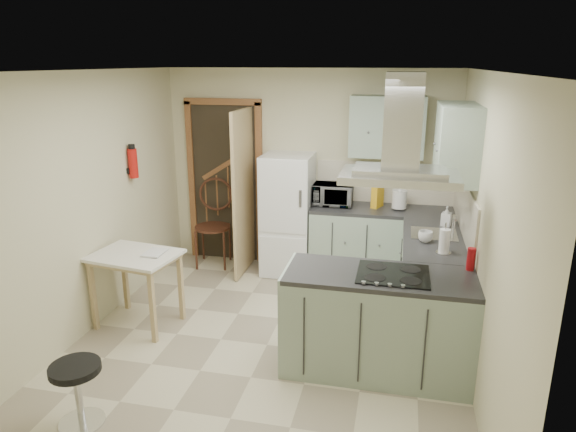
% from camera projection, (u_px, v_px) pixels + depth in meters
% --- Properties ---
extents(floor, '(4.20, 4.20, 0.00)m').
position_uv_depth(floor, '(267.00, 345.00, 4.85)').
color(floor, beige).
rests_on(floor, ground).
extents(ceiling, '(4.20, 4.20, 0.00)m').
position_uv_depth(ceiling, '(263.00, 71.00, 4.13)').
color(ceiling, silver).
rests_on(ceiling, back_wall).
extents(back_wall, '(3.60, 0.00, 3.60)m').
position_uv_depth(back_wall, '(308.00, 171.00, 6.45)').
color(back_wall, beige).
rests_on(back_wall, floor).
extents(left_wall, '(0.00, 4.20, 4.20)m').
position_uv_depth(left_wall, '(82.00, 207.00, 4.87)').
color(left_wall, beige).
rests_on(left_wall, floor).
extents(right_wall, '(0.00, 4.20, 4.20)m').
position_uv_depth(right_wall, '(482.00, 233.00, 4.12)').
color(right_wall, beige).
rests_on(right_wall, floor).
extents(doorway, '(1.10, 0.12, 2.10)m').
position_uv_depth(doorway, '(225.00, 183.00, 6.71)').
color(doorway, brown).
rests_on(doorway, floor).
extents(fridge, '(0.60, 0.60, 1.50)m').
position_uv_depth(fridge, '(288.00, 215.00, 6.36)').
color(fridge, white).
rests_on(fridge, floor).
extents(counter_back, '(1.08, 0.60, 0.90)m').
position_uv_depth(counter_back, '(356.00, 242.00, 6.27)').
color(counter_back, '#9EB2A0').
rests_on(counter_back, floor).
extents(counter_right, '(0.60, 1.95, 0.90)m').
position_uv_depth(counter_right, '(429.00, 269.00, 5.46)').
color(counter_right, '#9EB2A0').
rests_on(counter_right, floor).
extents(splashback, '(1.68, 0.02, 0.50)m').
position_uv_depth(splashback, '(385.00, 183.00, 6.27)').
color(splashback, beige).
rests_on(splashback, counter_back).
extents(wall_cabinet_back, '(0.85, 0.35, 0.70)m').
position_uv_depth(wall_cabinet_back, '(387.00, 127.00, 5.92)').
color(wall_cabinet_back, '#9EB2A0').
rests_on(wall_cabinet_back, back_wall).
extents(wall_cabinet_right, '(0.35, 0.90, 0.70)m').
position_uv_depth(wall_cabinet_right, '(457.00, 142.00, 4.77)').
color(wall_cabinet_right, '#9EB2A0').
rests_on(wall_cabinet_right, right_wall).
extents(peninsula, '(1.55, 0.65, 0.90)m').
position_uv_depth(peninsula, '(378.00, 323.00, 4.34)').
color(peninsula, '#9EB2A0').
rests_on(peninsula, floor).
extents(hob, '(0.58, 0.50, 0.01)m').
position_uv_depth(hob, '(393.00, 274.00, 4.19)').
color(hob, black).
rests_on(hob, peninsula).
extents(extractor_hood, '(0.90, 0.55, 0.10)m').
position_uv_depth(extractor_hood, '(399.00, 177.00, 3.95)').
color(extractor_hood, silver).
rests_on(extractor_hood, ceiling).
extents(sink, '(0.45, 0.40, 0.01)m').
position_uv_depth(sink, '(434.00, 234.00, 5.17)').
color(sink, silver).
rests_on(sink, counter_right).
extents(fire_extinguisher, '(0.10, 0.10, 0.32)m').
position_uv_depth(fire_extinguisher, '(133.00, 163.00, 5.62)').
color(fire_extinguisher, '#B2140F').
rests_on(fire_extinguisher, left_wall).
extents(drop_leaf_table, '(0.89, 0.72, 0.76)m').
position_uv_depth(drop_leaf_table, '(138.00, 290.00, 5.14)').
color(drop_leaf_table, tan).
rests_on(drop_leaf_table, floor).
extents(bentwood_chair, '(0.51, 0.51, 1.03)m').
position_uv_depth(bentwood_chair, '(213.00, 227.00, 6.63)').
color(bentwood_chair, '#491E18').
rests_on(bentwood_chair, floor).
extents(stool, '(0.37, 0.37, 0.49)m').
position_uv_depth(stool, '(78.00, 394.00, 3.74)').
color(stool, black).
rests_on(stool, floor).
extents(microwave, '(0.48, 0.33, 0.26)m').
position_uv_depth(microwave, '(333.00, 194.00, 6.20)').
color(microwave, black).
rests_on(microwave, counter_back).
extents(kettle, '(0.17, 0.17, 0.25)m').
position_uv_depth(kettle, '(399.00, 199.00, 6.00)').
color(kettle, silver).
rests_on(kettle, counter_back).
extents(cereal_box, '(0.15, 0.21, 0.29)m').
position_uv_depth(cereal_box, '(378.00, 195.00, 6.10)').
color(cereal_box, gold).
rests_on(cereal_box, counter_back).
extents(soap_bottle, '(0.12, 0.12, 0.21)m').
position_uv_depth(soap_bottle, '(446.00, 216.00, 5.41)').
color(soap_bottle, silver).
rests_on(soap_bottle, counter_right).
extents(paper_towel, '(0.10, 0.10, 0.24)m').
position_uv_depth(paper_towel, '(444.00, 241.00, 4.63)').
color(paper_towel, silver).
rests_on(paper_towel, counter_right).
extents(cup, '(0.17, 0.17, 0.11)m').
position_uv_depth(cup, '(425.00, 237.00, 4.94)').
color(cup, silver).
rests_on(cup, counter_right).
extents(red_bottle, '(0.09, 0.09, 0.19)m').
position_uv_depth(red_bottle, '(471.00, 259.00, 4.26)').
color(red_bottle, '#A10D13').
rests_on(red_bottle, peninsula).
extents(book, '(0.19, 0.25, 0.11)m').
position_uv_depth(book, '(146.00, 248.00, 5.04)').
color(book, '#963238').
rests_on(book, drop_leaf_table).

